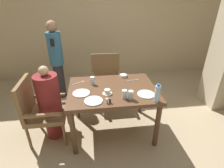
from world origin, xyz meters
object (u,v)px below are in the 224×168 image
(chair_far_side, at_px, (106,78))
(plate_main_right, at_px, (93,101))
(chair_left_side, at_px, (40,108))
(plate_dessert_center, at_px, (146,94))
(water_bottle, at_px, (157,94))
(glass_tall_mid, at_px, (131,95))
(bowl_small, at_px, (123,76))
(glass_tall_far, at_px, (92,81))
(teacup_with_saucer, at_px, (107,92))
(diner_in_left_chair, at_px, (50,103))
(glass_tall_near, at_px, (124,94))
(standing_host, at_px, (57,59))
(plate_main_left, at_px, (81,93))

(chair_far_side, height_order, plate_main_right, chair_far_side)
(chair_left_side, bearing_deg, plate_main_right, -21.30)
(plate_dessert_center, relative_size, water_bottle, 0.95)
(water_bottle, distance_m, glass_tall_mid, 0.33)
(plate_main_right, relative_size, bowl_small, 2.03)
(glass_tall_mid, distance_m, glass_tall_far, 0.68)
(plate_main_right, bearing_deg, teacup_with_saucer, 40.24)
(diner_in_left_chair, distance_m, glass_tall_near, 1.09)
(standing_host, relative_size, glass_tall_near, 12.88)
(plate_dessert_center, bearing_deg, bowl_small, 108.13)
(standing_host, distance_m, bowl_small, 1.43)
(bowl_small, bearing_deg, chair_left_side, -163.62)
(standing_host, relative_size, glass_tall_mid, 12.88)
(diner_in_left_chair, xyz_separation_m, bowl_small, (1.14, 0.38, 0.19))
(glass_tall_near, xyz_separation_m, glass_tall_mid, (0.08, -0.03, 0.00))
(plate_main_right, relative_size, teacup_with_saucer, 1.79)
(diner_in_left_chair, bearing_deg, plate_main_left, -10.31)
(chair_far_side, distance_m, glass_tall_mid, 1.26)
(plate_main_left, xyz_separation_m, bowl_small, (0.67, 0.46, 0.01))
(chair_left_side, height_order, bowl_small, chair_left_side)
(water_bottle, xyz_separation_m, glass_tall_mid, (-0.31, 0.10, -0.06))
(water_bottle, xyz_separation_m, glass_tall_near, (-0.39, 0.13, -0.06))
(plate_main_left, bearing_deg, teacup_with_saucer, -8.30)
(standing_host, relative_size, bowl_small, 13.40)
(chair_left_side, distance_m, glass_tall_near, 1.25)
(plate_main_right, xyz_separation_m, glass_tall_far, (0.00, 0.47, 0.05))
(diner_in_left_chair, height_order, water_bottle, diner_in_left_chair)
(glass_tall_far, bearing_deg, plate_main_left, -122.25)
(water_bottle, bearing_deg, plate_dessert_center, 113.53)
(plate_main_right, distance_m, water_bottle, 0.81)
(diner_in_left_chair, bearing_deg, glass_tall_near, -15.48)
(standing_host, relative_size, glass_tall_far, 12.88)
(chair_far_side, distance_m, teacup_with_saucer, 1.07)
(teacup_with_saucer, distance_m, glass_tall_near, 0.26)
(chair_far_side, bearing_deg, water_bottle, -68.60)
(glass_tall_far, bearing_deg, chair_far_side, 68.64)
(standing_host, height_order, bowl_small, standing_host)
(plate_dessert_center, distance_m, glass_tall_mid, 0.25)
(glass_tall_mid, bearing_deg, chair_left_side, 165.98)
(chair_left_side, height_order, chair_far_side, same)
(plate_main_left, height_order, glass_tall_far, glass_tall_far)
(glass_tall_near, bearing_deg, plate_dessert_center, 10.10)
(plate_main_right, height_order, plate_dessert_center, same)
(plate_main_right, height_order, glass_tall_mid, glass_tall_mid)
(bowl_small, height_order, glass_tall_mid, glass_tall_mid)
(standing_host, distance_m, glass_tall_far, 1.22)
(diner_in_left_chair, relative_size, glass_tall_near, 9.53)
(chair_far_side, relative_size, plate_main_left, 4.05)
(bowl_small, xyz_separation_m, glass_tall_far, (-0.51, -0.21, 0.04))
(standing_host, bearing_deg, glass_tall_near, -54.01)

